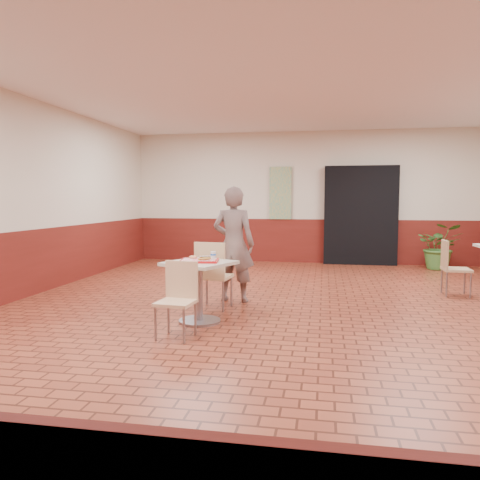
% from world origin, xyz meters
% --- Properties ---
extents(room_shell, '(8.01, 10.01, 3.01)m').
position_xyz_m(room_shell, '(0.00, 0.00, 1.50)').
color(room_shell, brown).
rests_on(room_shell, ground).
extents(wainscot_band, '(8.00, 10.00, 1.00)m').
position_xyz_m(wainscot_band, '(0.00, 0.00, 0.50)').
color(wainscot_band, '#5A1611').
rests_on(wainscot_band, ground).
extents(corridor_doorway, '(1.60, 0.22, 2.20)m').
position_xyz_m(corridor_doorway, '(1.20, 4.88, 1.10)').
color(corridor_doorway, black).
rests_on(corridor_doorway, ground).
extents(promo_poster, '(0.50, 0.03, 1.20)m').
position_xyz_m(promo_poster, '(-0.60, 4.94, 1.60)').
color(promo_poster, gray).
rests_on(promo_poster, wainscot_band).
extents(main_table, '(0.69, 0.69, 0.73)m').
position_xyz_m(main_table, '(-1.04, -0.54, 0.49)').
color(main_table, '#C1B69B').
rests_on(main_table, ground).
extents(chair_main_front, '(0.41, 0.41, 0.80)m').
position_xyz_m(chair_main_front, '(-1.12, -1.14, 0.45)').
color(chair_main_front, '#DCB184').
rests_on(chair_main_front, ground).
extents(chair_main_back, '(0.46, 0.46, 0.91)m').
position_xyz_m(chair_main_back, '(-1.04, 0.11, 0.51)').
color(chair_main_back, '#DDBB84').
rests_on(chair_main_back, ground).
extents(customer, '(0.63, 0.43, 1.65)m').
position_xyz_m(customer, '(-0.86, 0.66, 0.82)').
color(customer, '#6E5A55').
rests_on(customer, ground).
extents(serving_tray, '(0.44, 0.34, 0.03)m').
position_xyz_m(serving_tray, '(-1.04, -0.54, 0.74)').
color(serving_tray, '#B80D11').
rests_on(serving_tray, main_table).
extents(ring_donut, '(0.11, 0.11, 0.03)m').
position_xyz_m(ring_donut, '(-1.14, -0.46, 0.77)').
color(ring_donut, '#EC8956').
rests_on(ring_donut, serving_tray).
extents(long_john_donut, '(0.17, 0.13, 0.05)m').
position_xyz_m(long_john_donut, '(-0.96, -0.58, 0.78)').
color(long_john_donut, gold).
rests_on(long_john_donut, serving_tray).
extents(paper_cup, '(0.07, 0.07, 0.08)m').
position_xyz_m(paper_cup, '(-0.90, -0.42, 0.80)').
color(paper_cup, silver).
rests_on(paper_cup, serving_tray).
extents(chair_second_left, '(0.40, 0.40, 0.84)m').
position_xyz_m(chair_second_left, '(2.33, 1.66, 0.47)').
color(chair_second_left, tan).
rests_on(chair_second_left, ground).
extents(potted_plant, '(1.00, 0.90, 0.97)m').
position_xyz_m(potted_plant, '(2.78, 4.40, 0.48)').
color(potted_plant, '#3E752E').
rests_on(potted_plant, ground).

